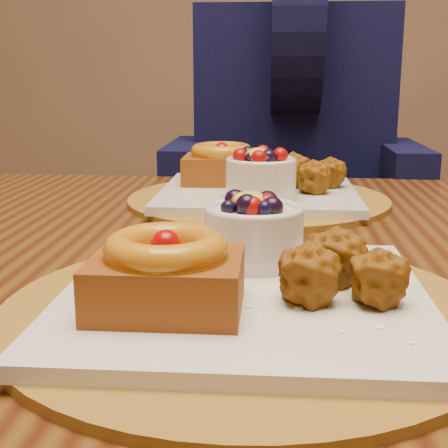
% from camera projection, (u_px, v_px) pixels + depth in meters
% --- Properties ---
extents(dining_table, '(1.60, 0.90, 0.76)m').
position_uv_depth(dining_table, '(252.00, 306.00, 0.72)').
color(dining_table, '#351609').
rests_on(dining_table, ground).
extents(place_setting_near, '(0.38, 0.38, 0.08)m').
position_uv_depth(place_setting_near, '(241.00, 283.00, 0.49)').
color(place_setting_near, brown).
rests_on(place_setting_near, dining_table).
extents(place_setting_far, '(0.38, 0.38, 0.09)m').
position_uv_depth(place_setting_far, '(256.00, 185.00, 0.90)').
color(place_setting_far, brown).
rests_on(place_setting_far, dining_table).
extents(chair_far, '(0.41, 0.41, 0.81)m').
position_uv_depth(chair_far, '(308.00, 280.00, 1.53)').
color(chair_far, black).
rests_on(chair_far, ground).
extents(diner, '(0.51, 0.49, 0.83)m').
position_uv_depth(diner, '(294.00, 99.00, 1.35)').
color(diner, black).
rests_on(diner, ground).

